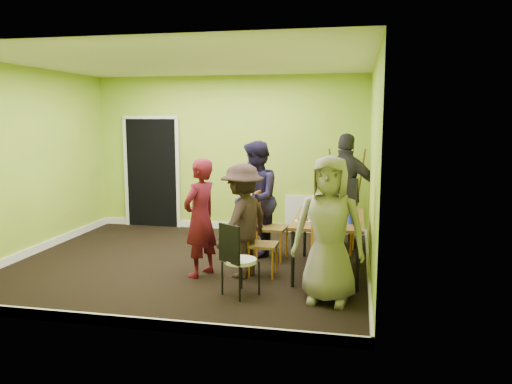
% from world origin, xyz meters
% --- Properties ---
extents(ground, '(5.00, 5.00, 0.00)m').
position_xyz_m(ground, '(0.00, 0.00, 0.00)').
color(ground, black).
rests_on(ground, ground).
extents(room_walls, '(5.04, 4.54, 2.82)m').
position_xyz_m(room_walls, '(-0.02, 0.04, 0.99)').
color(room_walls, '#92B32E').
rests_on(room_walls, ground).
extents(dining_table, '(0.90, 1.50, 0.75)m').
position_xyz_m(dining_table, '(1.95, -0.02, 0.70)').
color(dining_table, black).
rests_on(dining_table, ground).
extents(chair_left_far, '(0.46, 0.46, 1.01)m').
position_xyz_m(chair_left_far, '(1.03, 0.43, 0.57)').
color(chair_left_far, orange).
rests_on(chair_left_far, ground).
extents(chair_left_near, '(0.37, 0.37, 0.88)m').
position_xyz_m(chair_left_near, '(1.05, -0.33, 0.50)').
color(chair_left_near, orange).
rests_on(chair_left_near, ground).
extents(chair_back_end, '(0.50, 0.58, 1.12)m').
position_xyz_m(chair_back_end, '(2.09, 1.20, 0.79)').
color(chair_back_end, orange).
rests_on(chair_back_end, ground).
extents(chair_front_end, '(0.42, 0.42, 0.86)m').
position_xyz_m(chair_front_end, '(2.00, -0.94, 0.49)').
color(chair_front_end, orange).
rests_on(chair_front_end, ground).
extents(chair_bentwood, '(0.47, 0.47, 0.87)m').
position_xyz_m(chair_bentwood, '(0.97, -1.16, 0.48)').
color(chair_bentwood, black).
rests_on(chair_bentwood, ground).
extents(easel, '(0.62, 0.58, 1.55)m').
position_xyz_m(easel, '(2.13, 1.91, 0.77)').
color(easel, brown).
rests_on(easel, ground).
extents(plate_near_left, '(0.24, 0.24, 0.01)m').
position_xyz_m(plate_near_left, '(1.78, 0.40, 0.76)').
color(plate_near_left, white).
rests_on(plate_near_left, dining_table).
extents(plate_near_right, '(0.22, 0.22, 0.01)m').
position_xyz_m(plate_near_right, '(1.64, -0.35, 0.76)').
color(plate_near_right, white).
rests_on(plate_near_right, dining_table).
extents(plate_far_back, '(0.22, 0.22, 0.01)m').
position_xyz_m(plate_far_back, '(2.02, 0.56, 0.76)').
color(plate_far_back, white).
rests_on(plate_far_back, dining_table).
extents(plate_far_front, '(0.22, 0.22, 0.01)m').
position_xyz_m(plate_far_front, '(1.95, -0.54, 0.76)').
color(plate_far_front, white).
rests_on(plate_far_front, dining_table).
extents(plate_wall_back, '(0.24, 0.24, 0.01)m').
position_xyz_m(plate_wall_back, '(2.20, 0.07, 0.76)').
color(plate_wall_back, white).
rests_on(plate_wall_back, dining_table).
extents(plate_wall_front, '(0.26, 0.26, 0.01)m').
position_xyz_m(plate_wall_front, '(2.22, -0.19, 0.76)').
color(plate_wall_front, white).
rests_on(plate_wall_front, dining_table).
extents(thermos, '(0.07, 0.07, 0.23)m').
position_xyz_m(thermos, '(1.95, 0.03, 0.86)').
color(thermos, white).
rests_on(thermos, dining_table).
extents(blue_bottle, '(0.08, 0.08, 0.22)m').
position_xyz_m(blue_bottle, '(2.25, -0.37, 0.86)').
color(blue_bottle, '#1C2ED4').
rests_on(blue_bottle, dining_table).
extents(orange_bottle, '(0.04, 0.04, 0.08)m').
position_xyz_m(orange_bottle, '(1.85, 0.20, 0.79)').
color(orange_bottle, orange).
rests_on(orange_bottle, dining_table).
extents(glass_mid, '(0.07, 0.07, 0.10)m').
position_xyz_m(glass_mid, '(1.84, 0.15, 0.80)').
color(glass_mid, black).
rests_on(glass_mid, dining_table).
extents(glass_back, '(0.07, 0.07, 0.10)m').
position_xyz_m(glass_back, '(2.09, 0.45, 0.80)').
color(glass_back, black).
rests_on(glass_back, dining_table).
extents(glass_front, '(0.07, 0.07, 0.08)m').
position_xyz_m(glass_front, '(1.99, -0.43, 0.79)').
color(glass_front, black).
rests_on(glass_front, dining_table).
extents(cup_a, '(0.11, 0.11, 0.09)m').
position_xyz_m(cup_a, '(1.74, -0.21, 0.79)').
color(cup_a, white).
rests_on(cup_a, dining_table).
extents(cup_b, '(0.10, 0.10, 0.09)m').
position_xyz_m(cup_b, '(2.11, -0.03, 0.80)').
color(cup_b, white).
rests_on(cup_b, dining_table).
extents(person_standing, '(0.56, 0.66, 1.54)m').
position_xyz_m(person_standing, '(0.33, -0.50, 0.77)').
color(person_standing, '#580F1D').
rests_on(person_standing, ground).
extents(person_left_far, '(0.76, 0.92, 1.72)m').
position_xyz_m(person_left_far, '(0.83, 0.59, 0.86)').
color(person_left_far, black).
rests_on(person_left_far, ground).
extents(person_left_near, '(0.87, 1.09, 1.48)m').
position_xyz_m(person_left_near, '(0.87, -0.42, 0.74)').
color(person_left_near, black).
rests_on(person_left_near, ground).
extents(person_back_end, '(1.14, 0.70, 1.82)m').
position_xyz_m(person_back_end, '(2.14, 1.35, 0.91)').
color(person_back_end, '#232127').
rests_on(person_back_end, ground).
extents(person_front_end, '(0.86, 0.61, 1.66)m').
position_xyz_m(person_front_end, '(2.02, -1.11, 0.83)').
color(person_front_end, gray).
rests_on(person_front_end, ground).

